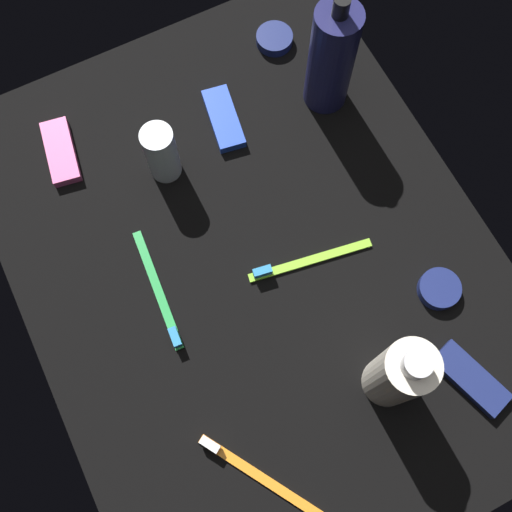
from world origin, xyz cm
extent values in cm
cube|color=black|center=(0.00, 0.00, -0.60)|extent=(84.00, 64.00, 1.20)
cylinder|color=#1D1E4F|center=(19.36, -21.61, 9.07)|extent=(6.57, 6.57, 18.15)
cylinder|color=black|center=(19.36, -21.61, 19.55)|extent=(2.20, 2.20, 2.80)
cylinder|color=silver|center=(-22.47, -7.83, 7.68)|extent=(6.43, 6.43, 15.36)
cylinder|color=silver|center=(-22.47, -7.83, 16.46)|extent=(3.20, 3.20, 2.20)
cylinder|color=silver|center=(18.89, 5.28, 5.06)|extent=(4.57, 4.57, 10.12)
cube|color=#8CD133|center=(-3.20, -6.91, 0.45)|extent=(4.16, 17.95, 0.90)
cube|color=#338CCC|center=(-1.96, 0.48, 1.50)|extent=(1.51, 2.75, 1.20)
cube|color=green|center=(2.65, 13.87, 0.45)|extent=(18.04, 2.61, 0.90)
cube|color=#338CCC|center=(-4.83, 14.46, 1.50)|extent=(2.68, 1.30, 1.20)
cube|color=orange|center=(-25.57, 12.23, 0.45)|extent=(15.94, 10.50, 0.90)
cube|color=white|center=(-19.19, 16.18, 1.50)|extent=(2.79, 2.30, 1.20)
cube|color=#E55999|center=(28.18, 18.13, 0.75)|extent=(10.91, 5.65, 1.50)
cube|color=navy|center=(-27.12, -17.83, 0.75)|extent=(11.12, 6.98, 1.50)
cube|color=blue|center=(22.32, -5.81, 0.75)|extent=(10.91, 5.64, 1.50)
cylinder|color=navy|center=(31.56, -19.21, 0.81)|extent=(5.79, 5.79, 1.62)
cylinder|color=navy|center=(-14.93, -20.59, 0.84)|extent=(5.76, 5.76, 1.67)
camera|label=1|loc=(-23.04, 11.65, 81.74)|focal=42.90mm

